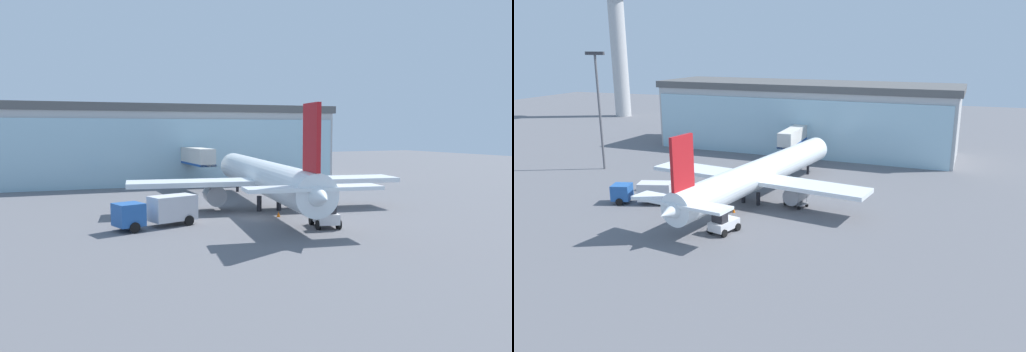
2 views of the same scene
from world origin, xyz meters
TOP-DOWN VIEW (x-y plane):
  - ground at (0.00, 0.00)m, footprint 240.00×240.00m
  - terminal_building at (-0.01, 37.43)m, footprint 55.18×18.37m
  - jet_bridge at (1.35, 26.32)m, footprint 2.27×12.25m
  - airplane at (2.78, 5.22)m, footprint 29.24×37.41m
  - catering_truck at (-10.07, -0.73)m, footprint 7.62×4.11m
  - baggage_cart at (7.91, 4.18)m, footprint 3.21×2.63m
  - pushback_tug at (3.17, -6.66)m, footprint 2.87×3.56m
  - safety_cone_nose at (1.71, -0.44)m, footprint 0.36×0.36m
  - safety_cone_wingtip at (-11.82, 2.12)m, footprint 0.36×0.36m

SIDE VIEW (x-z plane):
  - ground at x=0.00m, z-range 0.00..0.00m
  - safety_cone_nose at x=1.71m, z-range 0.00..0.55m
  - safety_cone_wingtip at x=-11.82m, z-range 0.00..0.55m
  - baggage_cart at x=7.91m, z-range -0.25..1.25m
  - pushback_tug at x=3.17m, z-range -0.18..2.12m
  - catering_truck at x=-10.07m, z-range 0.14..2.79m
  - airplane at x=2.78m, z-range -1.97..8.59m
  - jet_bridge at x=1.35m, z-range 1.55..7.43m
  - terminal_building at x=-0.01m, z-range 0.00..12.39m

